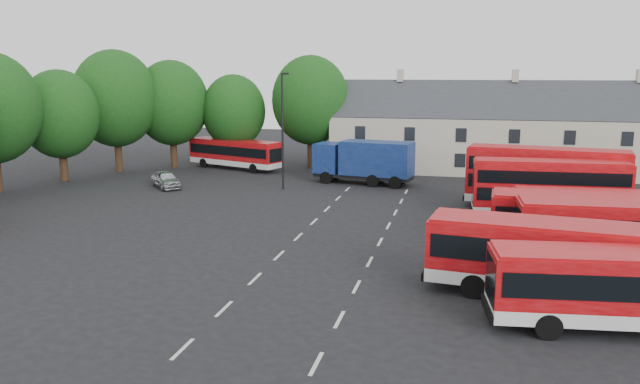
{
  "coord_description": "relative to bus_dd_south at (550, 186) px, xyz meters",
  "views": [
    {
      "loc": [
        9.7,
        -33.37,
        9.92
      ],
      "look_at": [
        0.6,
        5.22,
        2.2
      ],
      "focal_mm": 35.0,
      "sensor_mm": 36.0,
      "label": 1
    }
  ],
  "objects": [
    {
      "name": "terrace_houses",
      "position": [
        -1.26,
        19.96,
        1.53
      ],
      "size": [
        35.7,
        7.13,
        10.06
      ],
      "color": "beige",
      "rests_on": "ground"
    },
    {
      "name": "lamppost",
      "position": [
        -20.57,
        6.65,
        2.89
      ],
      "size": [
        0.68,
        0.29,
        9.78
      ],
      "rotation": [
        0.0,
        0.0,
        -0.09
      ],
      "color": "black",
      "rests_on": "ground"
    },
    {
      "name": "box_truck",
      "position": [
        -14.27,
        10.83,
        -0.18
      ],
      "size": [
        9.08,
        4.13,
        3.83
      ],
      "rotation": [
        0.0,
        0.0,
        -0.16
      ],
      "color": "black",
      "rests_on": "ground"
    },
    {
      "name": "bus_row_d",
      "position": [
        1.79,
        -7.93,
        -0.35
      ],
      "size": [
        11.76,
        3.19,
        3.29
      ],
      "rotation": [
        0.0,
        0.0,
        -0.04
      ],
      "color": "silver",
      "rests_on": "ground"
    },
    {
      "name": "treeline",
      "position": [
        -36.0,
        9.32,
        4.36
      ],
      "size": [
        29.92,
        32.59,
        12.01
      ],
      "color": "black",
      "rests_on": "ground"
    },
    {
      "name": "bus_dd_north",
      "position": [
        0.14,
        3.2,
        0.25
      ],
      "size": [
        11.31,
        4.28,
        4.53
      ],
      "rotation": [
        0.0,
        0.0,
        -0.16
      ],
      "color": "silver",
      "rests_on": "ground"
    },
    {
      "name": "bus_row_b",
      "position": [
        -0.94,
        -15.52,
        -0.26
      ],
      "size": [
        12.43,
        4.27,
        3.44
      ],
      "rotation": [
        0.0,
        0.0,
        -0.13
      ],
      "color": "silver",
      "rests_on": "ground"
    },
    {
      "name": "bus_north",
      "position": [
        -28.61,
        16.29,
        -0.53
      ],
      "size": [
        10.75,
        6.0,
        2.99
      ],
      "rotation": [
        0.0,
        0.0,
        -0.36
      ],
      "color": "silver",
      "rests_on": "ground"
    },
    {
      "name": "lane_markings",
      "position": [
        -12.76,
        -8.04,
        -2.32
      ],
      "size": [
        5.15,
        33.8,
        0.01
      ],
      "color": "beige",
      "rests_on": "ground"
    },
    {
      "name": "silver_car",
      "position": [
        -30.65,
        5.04,
        -1.61
      ],
      "size": [
        4.14,
        4.23,
        1.44
      ],
      "primitive_type": "imported",
      "rotation": [
        0.0,
        0.0,
        0.76
      ],
      "color": "#B4B7BC",
      "rests_on": "ground"
    },
    {
      "name": "bus_dd_south",
      "position": [
        0.0,
        0.0,
        0.0
      ],
      "size": [
        10.06,
        2.77,
        4.09
      ],
      "rotation": [
        0.0,
        0.0,
        0.05
      ],
      "color": "silver",
      "rests_on": "ground"
    },
    {
      "name": "ground",
      "position": [
        -15.26,
        -10.04,
        -2.33
      ],
      "size": [
        140.0,
        140.0,
        0.0
      ],
      "primitive_type": "plane",
      "color": "black",
      "rests_on": "ground"
    },
    {
      "name": "bus_row_e",
      "position": [
        2.73,
        -5.05,
        -0.5
      ],
      "size": [
        10.81,
        2.89,
        3.03
      ],
      "rotation": [
        0.0,
        0.0,
        0.04
      ],
      "color": "silver",
      "rests_on": "ground"
    }
  ]
}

